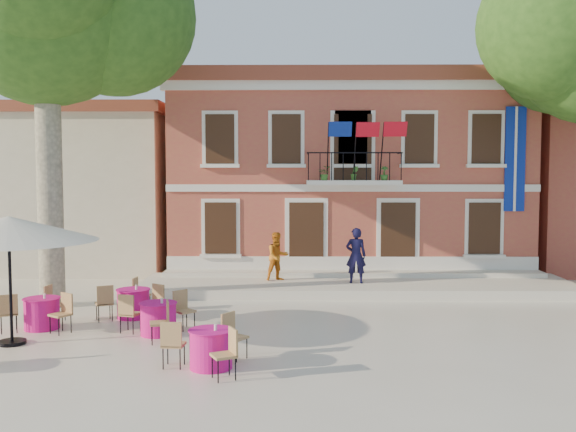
# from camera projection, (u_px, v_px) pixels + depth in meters

# --- Properties ---
(ground) EXTENTS (90.00, 90.00, 0.00)m
(ground) POSITION_uv_depth(u_px,v_px,m) (295.00, 322.00, 16.56)
(ground) COLOR beige
(ground) RESTS_ON ground
(main_building) EXTENTS (13.50, 9.59, 7.50)m
(main_building) POSITION_uv_depth(u_px,v_px,m) (344.00, 174.00, 26.23)
(main_building) COLOR #A7583C
(main_building) RESTS_ON ground
(neighbor_west) EXTENTS (9.40, 9.40, 6.40)m
(neighbor_west) POSITION_uv_depth(u_px,v_px,m) (73.00, 187.00, 27.41)
(neighbor_west) COLOR beige
(neighbor_west) RESTS_ON ground
(terrace) EXTENTS (14.00, 3.40, 0.30)m
(terrace) POSITION_uv_depth(u_px,v_px,m) (356.00, 286.00, 20.91)
(terrace) COLOR silver
(terrace) RESTS_ON ground
(plane_tree_west) EXTENTS (5.94, 5.94, 11.66)m
(plane_tree_west) POSITION_uv_depth(u_px,v_px,m) (45.00, 2.00, 17.92)
(plane_tree_west) COLOR #A59E84
(plane_tree_west) RESTS_ON ground
(patio_umbrella) EXTENTS (3.89, 3.89, 2.89)m
(patio_umbrella) POSITION_uv_depth(u_px,v_px,m) (9.00, 229.00, 14.24)
(patio_umbrella) COLOR black
(patio_umbrella) RESTS_ON ground
(pedestrian_navy) EXTENTS (0.68, 0.48, 1.78)m
(pedestrian_navy) POSITION_uv_depth(u_px,v_px,m) (356.00, 255.00, 20.52)
(pedestrian_navy) COLOR black
(pedestrian_navy) RESTS_ON terrace
(pedestrian_orange) EXTENTS (0.96, 0.87, 1.59)m
(pedestrian_orange) POSITION_uv_depth(u_px,v_px,m) (277.00, 256.00, 21.00)
(pedestrian_orange) COLOR orange
(pedestrian_orange) RESTS_ON terrace
(cafe_table_0) EXTENTS (1.87, 1.69, 0.95)m
(cafe_table_0) POSITION_uv_depth(u_px,v_px,m) (42.00, 312.00, 15.78)
(cafe_table_0) COLOR #D5147A
(cafe_table_0) RESTS_ON ground
(cafe_table_1) EXTENTS (1.69, 1.87, 0.95)m
(cafe_table_1) POSITION_uv_depth(u_px,v_px,m) (211.00, 347.00, 12.63)
(cafe_table_1) COLOR #D5147A
(cafe_table_1) RESTS_ON ground
(cafe_table_3) EXTENTS (1.82, 1.80, 0.95)m
(cafe_table_3) POSITION_uv_depth(u_px,v_px,m) (158.00, 317.00, 15.22)
(cafe_table_3) COLOR #D5147A
(cafe_table_3) RESTS_ON ground
(cafe_table_4) EXTENTS (1.87, 1.69, 0.95)m
(cafe_table_4) POSITION_uv_depth(u_px,v_px,m) (133.00, 302.00, 16.97)
(cafe_table_4) COLOR #D5147A
(cafe_table_4) RESTS_ON ground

